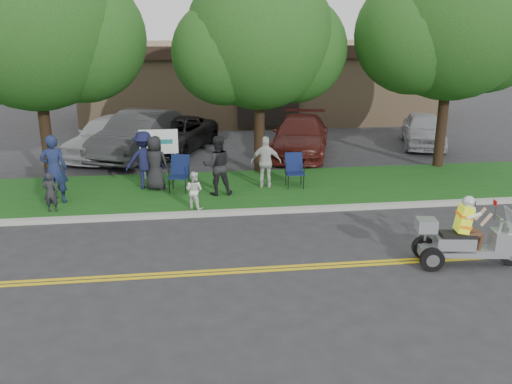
{
  "coord_description": "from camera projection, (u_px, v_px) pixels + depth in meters",
  "views": [
    {
      "loc": [
        -1.99,
        -10.99,
        5.11
      ],
      "look_at": [
        -0.3,
        2.0,
        0.96
      ],
      "focal_mm": 38.0,
      "sensor_mm": 36.0,
      "label": 1
    }
  ],
  "objects": [
    {
      "name": "spectator_adult_mid",
      "position": [
        218.0,
        165.0,
        16.12
      ],
      "size": [
        0.89,
        0.71,
        1.79
      ],
      "primitive_type": "imported",
      "rotation": [
        0.0,
        0.0,
        3.18
      ],
      "color": "black",
      "rests_on": "grass_verge"
    },
    {
      "name": "commercial_building",
      "position": [
        257.0,
        80.0,
        29.76
      ],
      "size": [
        18.0,
        8.2,
        4.0
      ],
      "color": "#9E7F5B",
      "rests_on": "ground"
    },
    {
      "name": "spectator_adult_right",
      "position": [
        266.0,
        162.0,
        16.85
      ],
      "size": [
        1.0,
        0.55,
        1.62
      ],
      "primitive_type": "imported",
      "rotation": [
        0.0,
        0.0,
        2.97
      ],
      "color": "silver",
      "rests_on": "grass_verge"
    },
    {
      "name": "spectator_chair_b",
      "position": [
        155.0,
        163.0,
        16.61
      ],
      "size": [
        0.96,
        0.78,
        1.68
      ],
      "primitive_type": "imported",
      "rotation": [
        0.0,
        0.0,
        2.79
      ],
      "color": "black",
      "rests_on": "grass_verge"
    },
    {
      "name": "lawn_chair_b",
      "position": [
        294.0,
        168.0,
        17.02
      ],
      "size": [
        0.56,
        0.59,
        1.06
      ],
      "rotation": [
        0.0,
        0.0,
        -0.02
      ],
      "color": "black",
      "rests_on": "grass_verge"
    },
    {
      "name": "ground",
      "position": [
        281.0,
        259.0,
        12.18
      ],
      "size": [
        120.0,
        120.0,
        0.0
      ],
      "primitive_type": "plane",
      "color": "#28282B",
      "rests_on": "ground"
    },
    {
      "name": "trike_scooter",
      "position": [
        465.0,
        241.0,
        11.73
      ],
      "size": [
        2.42,
        0.93,
        1.58
      ],
      "rotation": [
        0.0,
        0.0,
        -0.15
      ],
      "color": "black",
      "rests_on": "ground"
    },
    {
      "name": "child_left",
      "position": [
        50.0,
        192.0,
        14.75
      ],
      "size": [
        0.4,
        0.27,
        1.1
      ],
      "primitive_type": "imported",
      "rotation": [
        0.0,
        0.0,
        3.16
      ],
      "color": "black",
      "rests_on": "grass_verge"
    },
    {
      "name": "lawn_chair_a",
      "position": [
        180.0,
        171.0,
        16.57
      ],
      "size": [
        0.7,
        0.72,
        1.1
      ],
      "rotation": [
        0.0,
        0.0,
        -0.23
      ],
      "color": "black",
      "rests_on": "grass_verge"
    },
    {
      "name": "business_sign",
      "position": [
        159.0,
        144.0,
        17.68
      ],
      "size": [
        1.25,
        0.06,
        1.75
      ],
      "color": "silver",
      "rests_on": "ground"
    },
    {
      "name": "curb",
      "position": [
        262.0,
        211.0,
        15.04
      ],
      "size": [
        60.0,
        0.25,
        0.12
      ],
      "primitive_type": "cube",
      "color": "#A8A89E",
      "rests_on": "ground"
    },
    {
      "name": "child_right",
      "position": [
        194.0,
        190.0,
        14.97
      ],
      "size": [
        0.65,
        0.62,
        1.07
      ],
      "primitive_type": "imported",
      "rotation": [
        0.0,
        0.0,
        2.59
      ],
      "color": "white",
      "rests_on": "grass_verge"
    },
    {
      "name": "parked_car_left",
      "position": [
        140.0,
        135.0,
        21.1
      ],
      "size": [
        3.83,
        5.64,
        1.76
      ],
      "primitive_type": "imported",
      "rotation": [
        0.0,
        0.0,
        -0.41
      ],
      "color": "#333436",
      "rests_on": "ground"
    },
    {
      "name": "spectator_chair_a",
      "position": [
        144.0,
        160.0,
        16.73
      ],
      "size": [
        1.22,
        0.77,
        1.8
      ],
      "primitive_type": "imported",
      "rotation": [
        0.0,
        0.0,
        3.23
      ],
      "color": "#141638",
      "rests_on": "grass_verge"
    },
    {
      "name": "tree_right",
      "position": [
        453.0,
        24.0,
        18.18
      ],
      "size": [
        6.86,
        5.6,
        8.07
      ],
      "color": "#332114",
      "rests_on": "ground"
    },
    {
      "name": "parked_car_far_left",
      "position": [
        109.0,
        136.0,
        21.15
      ],
      "size": [
        3.66,
        5.21,
        1.65
      ],
      "primitive_type": "imported",
      "rotation": [
        0.0,
        0.0,
        -0.4
      ],
      "color": "#A9ABB0",
      "rests_on": "ground"
    },
    {
      "name": "spectator_adult_left",
      "position": [
        54.0,
        169.0,
        15.35
      ],
      "size": [
        0.74,
        0.5,
        1.98
      ],
      "primitive_type": "imported",
      "rotation": [
        0.0,
        0.0,
        3.18
      ],
      "color": "#192247",
      "rests_on": "grass_verge"
    },
    {
      "name": "centerline_far",
      "position": [
        284.0,
        266.0,
        11.78
      ],
      "size": [
        60.0,
        0.1,
        0.01
      ],
      "primitive_type": "cube",
      "color": "gold",
      "rests_on": "ground"
    },
    {
      "name": "parked_car_right",
      "position": [
        300.0,
        136.0,
        21.53
      ],
      "size": [
        3.46,
        5.52,
        1.49
      ],
      "primitive_type": "imported",
      "rotation": [
        0.0,
        0.0,
        -0.29
      ],
      "color": "#4E1612",
      "rests_on": "ground"
    },
    {
      "name": "centerline_near",
      "position": [
        285.0,
        270.0,
        11.63
      ],
      "size": [
        60.0,
        0.1,
        0.01
      ],
      "primitive_type": "cube",
      "color": "gold",
      "rests_on": "ground"
    },
    {
      "name": "tree_left",
      "position": [
        36.0,
        30.0,
        16.57
      ],
      "size": [
        6.62,
        5.4,
        7.78
      ],
      "color": "#332114",
      "rests_on": "ground"
    },
    {
      "name": "grass_verge",
      "position": [
        252.0,
        189.0,
        17.08
      ],
      "size": [
        60.0,
        4.0,
        0.1
      ],
      "primitive_type": "cube",
      "color": "#174913",
      "rests_on": "ground"
    },
    {
      "name": "parked_car_far_right",
      "position": [
        423.0,
        130.0,
        22.95
      ],
      "size": [
        2.88,
        4.44,
        1.41
      ],
      "primitive_type": "imported",
      "rotation": [
        0.0,
        0.0,
        -0.32
      ],
      "color": "#A0A2A7",
      "rests_on": "ground"
    },
    {
      "name": "parked_car_mid",
      "position": [
        174.0,
        135.0,
        22.03
      ],
      "size": [
        4.08,
        5.45,
        1.37
      ],
      "primitive_type": "imported",
      "rotation": [
        0.0,
        0.0,
        -0.42
      ],
      "color": "black",
      "rests_on": "ground"
    },
    {
      "name": "tree_mid",
      "position": [
        261.0,
        43.0,
        17.75
      ],
      "size": [
        5.88,
        4.8,
        7.05
      ],
      "color": "#332114",
      "rests_on": "ground"
    }
  ]
}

